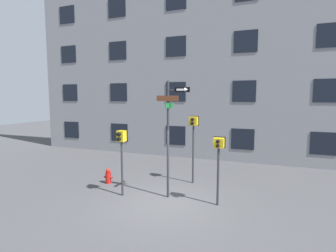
% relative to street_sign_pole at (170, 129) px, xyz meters
% --- Properties ---
extents(ground_plane, '(60.00, 60.00, 0.00)m').
position_rel_street_sign_pole_xyz_m(ground_plane, '(0.01, -0.60, -2.53)').
color(ground_plane, '#424244').
extents(building_facade, '(24.00, 0.63, 13.40)m').
position_rel_street_sign_pole_xyz_m(building_facade, '(0.01, 6.68, 4.17)').
color(building_facade, gray).
rests_on(building_facade, ground_plane).
extents(street_sign_pole, '(1.22, 0.81, 4.26)m').
position_rel_street_sign_pole_xyz_m(street_sign_pole, '(0.00, 0.00, 0.00)').
color(street_sign_pole, '#2D2D33').
rests_on(street_sign_pole, ground_plane).
extents(pedestrian_signal_left, '(0.34, 0.40, 2.49)m').
position_rel_street_sign_pole_xyz_m(pedestrian_signal_left, '(-1.73, -0.46, -0.59)').
color(pedestrian_signal_left, '#2D2D33').
rests_on(pedestrian_signal_left, ground_plane).
extents(pedestrian_signal_right, '(0.40, 0.40, 2.35)m').
position_rel_street_sign_pole_xyz_m(pedestrian_signal_right, '(1.78, -0.07, -0.68)').
color(pedestrian_signal_right, '#2D2D33').
rests_on(pedestrian_signal_right, ground_plane).
extents(pedestrian_signal_across, '(0.40, 0.40, 2.89)m').
position_rel_street_sign_pole_xyz_m(pedestrian_signal_across, '(0.36, 1.91, -0.26)').
color(pedestrian_signal_across, '#2D2D33').
rests_on(pedestrian_signal_across, ground_plane).
extents(fire_hydrant, '(0.40, 0.24, 0.64)m').
position_rel_street_sign_pole_xyz_m(fire_hydrant, '(-3.03, 0.55, -2.22)').
color(fire_hydrant, red).
rests_on(fire_hydrant, ground_plane).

